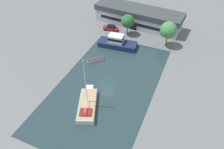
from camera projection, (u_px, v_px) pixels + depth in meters
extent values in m
plane|color=slate|center=(107.00, 85.00, 49.63)|extent=(440.00, 440.00, 0.00)
cube|color=#23383D|center=(107.00, 85.00, 49.63)|extent=(21.03, 38.21, 0.01)
cube|color=#99A8B2|center=(138.00, 19.00, 70.03)|extent=(27.59, 9.75, 3.88)
cube|color=#383D42|center=(139.00, 11.00, 68.22)|extent=(28.42, 10.04, 1.62)
cube|color=black|center=(133.00, 26.00, 67.85)|extent=(2.40, 0.25, 2.71)
cube|color=black|center=(133.00, 24.00, 67.34)|extent=(22.95, 1.85, 0.97)
cylinder|color=brown|center=(127.00, 30.00, 65.81)|extent=(0.27, 0.27, 2.85)
sphere|color=#28602D|center=(128.00, 21.00, 63.91)|extent=(3.94, 3.94, 3.94)
cylinder|color=brown|center=(166.00, 41.00, 60.99)|extent=(0.30, 0.30, 3.18)
sphere|color=#428447|center=(168.00, 30.00, 58.81)|extent=(4.59, 4.59, 4.59)
cube|color=maroon|center=(111.00, 28.00, 68.08)|extent=(4.64, 2.22, 0.82)
cube|color=black|center=(111.00, 26.00, 67.58)|extent=(2.48, 1.79, 0.60)
cube|color=black|center=(108.00, 26.00, 67.87)|extent=(0.18, 1.42, 0.48)
cylinder|color=black|center=(106.00, 30.00, 68.09)|extent=(0.62, 0.26, 0.60)
cylinder|color=black|center=(107.00, 27.00, 69.22)|extent=(0.62, 0.26, 0.60)
cylinder|color=black|center=(114.00, 31.00, 67.45)|extent=(0.62, 0.26, 0.60)
cylinder|color=black|center=(116.00, 29.00, 68.59)|extent=(0.62, 0.26, 0.60)
cube|color=silver|center=(87.00, 106.00, 44.24)|extent=(6.34, 9.24, 1.23)
cube|color=silver|center=(90.00, 89.00, 47.94)|extent=(1.85, 1.68, 1.23)
cube|color=tan|center=(87.00, 104.00, 43.81)|extent=(6.09, 8.87, 0.08)
cylinder|color=silver|center=(85.00, 82.00, 40.81)|extent=(0.16, 0.16, 10.57)
cylinder|color=silver|center=(86.00, 105.00, 42.09)|extent=(1.56, 3.64, 0.12)
cube|color=maroon|center=(86.00, 112.00, 41.90)|extent=(2.89, 2.64, 0.30)
cube|color=#19234C|center=(118.00, 44.00, 61.17)|extent=(10.94, 5.06, 1.43)
cube|color=black|center=(118.00, 46.00, 61.54)|extent=(11.05, 5.15, 0.18)
cube|color=silver|center=(116.00, 38.00, 60.12)|extent=(4.30, 3.26, 2.11)
cube|color=black|center=(116.00, 38.00, 59.98)|extent=(4.39, 3.35, 0.68)
cube|color=white|center=(95.00, 59.00, 56.60)|extent=(4.00, 4.14, 0.53)
cube|color=#333338|center=(95.00, 58.00, 56.40)|extent=(4.18, 4.33, 0.08)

